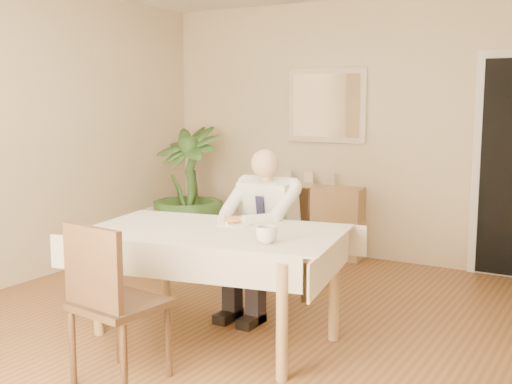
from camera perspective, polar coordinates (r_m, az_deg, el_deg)
The scene contains 16 objects.
room at distance 4.33m, azimuth -2.36°, elevation 4.01°, with size 5.00×5.02×2.60m.
mirror at distance 6.68m, azimuth 6.28°, elevation 7.66°, with size 0.86×0.04×0.76m.
dining_table at distance 4.33m, azimuth -3.74°, elevation -4.45°, with size 1.90×1.33×0.75m.
chair_far at distance 5.10m, azimuth 1.88°, elevation -4.16°, with size 0.46×0.46×0.92m.
chair_near at distance 3.71m, azimuth -12.93°, elevation -8.96°, with size 0.50×0.50×0.95m.
seated_man at distance 4.82m, azimuth 0.23°, elevation -2.84°, with size 0.48×0.72×1.24m.
plate at distance 4.48m, azimuth -1.93°, elevation -2.80°, with size 0.26×0.26×0.02m, color white.
food at distance 4.48m, azimuth -1.94°, elevation -2.52°, with size 0.14×0.14×0.06m, color #96643D.
knife at distance 4.41m, azimuth -1.92°, elevation -2.76°, with size 0.01×0.01×0.13m, color silver.
fork at distance 4.45m, azimuth -2.79°, elevation -2.66°, with size 0.01×0.01×0.13m, color silver.
coffee_mug at distance 3.90m, azimuth 0.93°, elevation -3.83°, with size 0.13×0.13×0.10m, color white.
sideboard at distance 6.67m, azimuth 5.59°, elevation -2.59°, with size 0.91×0.31×0.73m, color #A78458.
photo_frame_left at distance 6.81m, azimuth 2.78°, elevation 1.38°, with size 0.10×0.02×0.14m, color silver.
photo_frame_center at distance 6.70m, azimuth 4.73°, elevation 1.24°, with size 0.10×0.02×0.14m, color silver.
photo_frame_right at distance 6.58m, azimuth 6.60°, elevation 1.09°, with size 0.10×0.02×0.14m, color silver.
potted_palm at distance 6.89m, azimuth -6.06°, elevation 0.27°, with size 0.74×0.74×1.33m, color #2D4F1E.
Camera 1 is at (2.34, -3.62, 1.63)m, focal length 45.00 mm.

